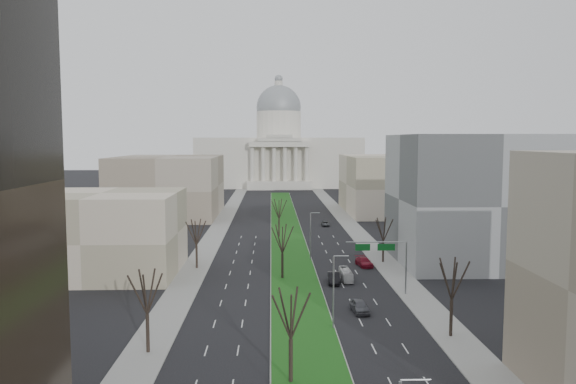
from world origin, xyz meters
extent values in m
plane|color=black|center=(0.00, 120.00, 0.00)|extent=(600.00, 600.00, 0.00)
cube|color=#999993|center=(0.00, 119.00, 0.07)|extent=(8.00, 222.00, 0.15)
cube|color=#154D14|center=(0.00, 119.00, 0.17)|extent=(7.70, 221.70, 0.06)
cube|color=gray|center=(-17.50, 95.00, 0.07)|extent=(5.00, 330.00, 0.15)
cube|color=gray|center=(17.50, 95.00, 0.07)|extent=(5.00, 330.00, 0.15)
cube|color=beige|center=(0.00, 270.00, 12.00)|extent=(80.00, 40.00, 24.00)
cube|color=beige|center=(0.00, 247.00, 2.00)|extent=(30.00, 6.00, 4.00)
cube|color=beige|center=(0.00, 247.00, 21.00)|extent=(28.00, 5.00, 2.50)
cube|color=beige|center=(0.00, 247.00, 23.00)|extent=(20.00, 5.00, 1.80)
cube|color=beige|center=(0.00, 247.00, 24.60)|extent=(12.00, 5.00, 1.60)
cylinder|color=beige|center=(0.00, 270.00, 30.00)|extent=(22.00, 22.00, 14.00)
sphere|color=gray|center=(0.00, 270.00, 39.00)|extent=(22.00, 22.00, 22.00)
cylinder|color=beige|center=(0.00, 270.00, 50.00)|extent=(4.00, 4.00, 4.00)
sphere|color=gray|center=(0.00, 270.00, 53.00)|extent=(4.00, 4.00, 4.00)
cylinder|color=beige|center=(-12.50, 247.00, 12.00)|extent=(2.00, 2.00, 16.00)
cylinder|color=beige|center=(-7.50, 247.00, 12.00)|extent=(2.00, 2.00, 16.00)
cylinder|color=beige|center=(-2.50, 247.00, 12.00)|extent=(2.00, 2.00, 16.00)
cylinder|color=beige|center=(2.50, 247.00, 12.00)|extent=(2.00, 2.00, 16.00)
cylinder|color=beige|center=(7.50, 247.00, 12.00)|extent=(2.00, 2.00, 16.00)
cylinder|color=beige|center=(12.50, 247.00, 12.00)|extent=(2.00, 2.00, 16.00)
cube|color=tan|center=(-33.00, 85.00, 7.00)|extent=(26.00, 22.00, 14.00)
cube|color=#575A5C|center=(34.00, 92.00, 12.00)|extent=(28.00, 26.00, 24.00)
cube|color=gray|center=(-35.00, 160.00, 9.00)|extent=(30.00, 40.00, 18.00)
cube|color=tan|center=(35.00, 165.00, 9.00)|extent=(30.00, 40.00, 18.00)
cylinder|color=black|center=(-17.20, 48.00, 2.16)|extent=(0.40, 0.40, 4.32)
cylinder|color=black|center=(-17.20, 88.00, 2.11)|extent=(0.40, 0.40, 4.22)
cylinder|color=black|center=(17.20, 52.00, 2.21)|extent=(0.40, 0.40, 4.42)
cylinder|color=black|center=(17.20, 92.00, 2.02)|extent=(0.40, 0.40, 4.03)
cylinder|color=black|center=(-2.00, 40.00, 2.16)|extent=(0.40, 0.40, 4.32)
cylinder|color=black|center=(-2.00, 80.00, 2.16)|extent=(0.40, 0.40, 4.32)
cylinder|color=black|center=(-2.00, 120.00, 2.16)|extent=(0.40, 0.40, 4.32)
cylinder|color=gray|center=(4.60, 20.00, 9.10)|extent=(1.80, 0.12, 0.12)
cylinder|color=gray|center=(3.70, 55.00, 4.50)|extent=(0.20, 0.20, 9.00)
cylinder|color=gray|center=(4.60, 55.00, 9.10)|extent=(1.80, 0.12, 0.12)
cylinder|color=gray|center=(3.70, 95.00, 4.50)|extent=(0.20, 0.20, 9.00)
cylinder|color=gray|center=(4.60, 95.00, 9.10)|extent=(1.80, 0.12, 0.12)
cylinder|color=gray|center=(16.20, 70.00, 4.00)|extent=(0.24, 0.24, 8.00)
cylinder|color=gray|center=(11.70, 70.00, 8.00)|extent=(9.00, 0.18, 0.18)
cube|color=#0C591E|center=(13.20, 70.08, 7.20)|extent=(2.60, 0.08, 1.00)
cube|color=#0C591E|center=(9.70, 70.08, 7.20)|extent=(2.20, 0.08, 1.00)
imported|color=#4E4E55|center=(8.00, 61.72, 0.83)|extent=(2.44, 5.06, 1.67)
imported|color=black|center=(6.21, 77.12, 0.85)|extent=(2.16, 5.29, 1.71)
imported|color=maroon|center=(13.11, 89.06, 0.79)|extent=(3.05, 5.72, 1.58)
imported|color=#45494C|center=(10.68, 137.26, 0.61)|extent=(2.10, 4.44, 1.23)
imported|color=silver|center=(8.46, 79.02, 0.92)|extent=(1.62, 6.62, 1.84)
camera|label=1|loc=(-3.80, -11.31, 23.07)|focal=35.00mm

